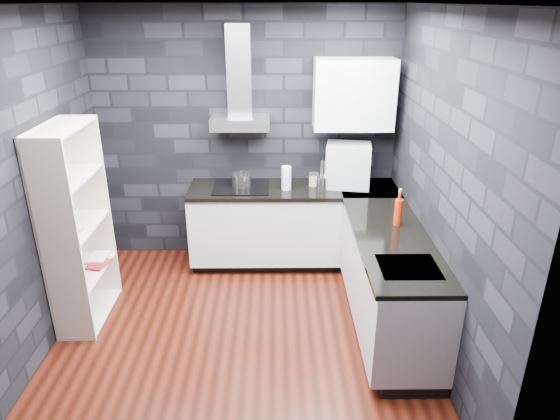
{
  "coord_description": "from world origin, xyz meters",
  "views": [
    {
      "loc": [
        0.32,
        -3.64,
        2.73
      ],
      "look_at": [
        0.35,
        0.45,
        1.0
      ],
      "focal_mm": 32.0,
      "sensor_mm": 36.0,
      "label": 1
    }
  ],
  "objects_px": {
    "appliance_garage": "(348,165)",
    "fruit_bowl": "(72,229)",
    "glass_vase": "(286,178)",
    "bookshelf": "(77,227)",
    "pot": "(241,180)",
    "red_bottle": "(398,212)",
    "storage_jar": "(314,180)",
    "utensil_crock": "(322,183)"
  },
  "relations": [
    {
      "from": "glass_vase",
      "to": "bookshelf",
      "type": "relative_size",
      "value": 0.14
    },
    {
      "from": "storage_jar",
      "to": "glass_vase",
      "type": "bearing_deg",
      "value": -159.07
    },
    {
      "from": "appliance_garage",
      "to": "fruit_bowl",
      "type": "bearing_deg",
      "value": -146.61
    },
    {
      "from": "pot",
      "to": "glass_vase",
      "type": "height_order",
      "value": "glass_vase"
    },
    {
      "from": "storage_jar",
      "to": "utensil_crock",
      "type": "distance_m",
      "value": 0.15
    },
    {
      "from": "pot",
      "to": "appliance_garage",
      "type": "xyz_separation_m",
      "value": [
        1.12,
        0.03,
        0.15
      ]
    },
    {
      "from": "storage_jar",
      "to": "fruit_bowl",
      "type": "distance_m",
      "value": 2.43
    },
    {
      "from": "appliance_garage",
      "to": "red_bottle",
      "type": "distance_m",
      "value": 1.06
    },
    {
      "from": "glass_vase",
      "to": "storage_jar",
      "type": "bearing_deg",
      "value": 20.93
    },
    {
      "from": "bookshelf",
      "to": "glass_vase",
      "type": "bearing_deg",
      "value": 39.73
    },
    {
      "from": "utensil_crock",
      "to": "bookshelf",
      "type": "distance_m",
      "value": 2.39
    },
    {
      "from": "red_bottle",
      "to": "fruit_bowl",
      "type": "xyz_separation_m",
      "value": [
        -2.8,
        -0.14,
        -0.08
      ]
    },
    {
      "from": "pot",
      "to": "storage_jar",
      "type": "height_order",
      "value": "pot"
    },
    {
      "from": "glass_vase",
      "to": "utensil_crock",
      "type": "relative_size",
      "value": 1.76
    },
    {
      "from": "glass_vase",
      "to": "fruit_bowl",
      "type": "xyz_separation_m",
      "value": [
        -1.84,
        -1.04,
        -0.09
      ]
    },
    {
      "from": "storage_jar",
      "to": "utensil_crock",
      "type": "xyz_separation_m",
      "value": [
        0.08,
        -0.13,
        0.01
      ]
    },
    {
      "from": "pot",
      "to": "storage_jar",
      "type": "xyz_separation_m",
      "value": [
        0.76,
        0.03,
        -0.01
      ]
    },
    {
      "from": "fruit_bowl",
      "to": "glass_vase",
      "type": "bearing_deg",
      "value": 29.43
    },
    {
      "from": "appliance_garage",
      "to": "fruit_bowl",
      "type": "xyz_separation_m",
      "value": [
        -2.49,
        -1.15,
        -0.19
      ]
    },
    {
      "from": "red_bottle",
      "to": "storage_jar",
      "type": "bearing_deg",
      "value": 123.46
    },
    {
      "from": "glass_vase",
      "to": "bookshelf",
      "type": "height_order",
      "value": "bookshelf"
    },
    {
      "from": "appliance_garage",
      "to": "red_bottle",
      "type": "xyz_separation_m",
      "value": [
        0.31,
        -1.0,
        -0.11
      ]
    },
    {
      "from": "storage_jar",
      "to": "appliance_garage",
      "type": "bearing_deg",
      "value": -0.6
    },
    {
      "from": "glass_vase",
      "to": "utensil_crock",
      "type": "height_order",
      "value": "glass_vase"
    },
    {
      "from": "pot",
      "to": "utensil_crock",
      "type": "relative_size",
      "value": 1.45
    },
    {
      "from": "appliance_garage",
      "to": "bookshelf",
      "type": "bearing_deg",
      "value": -148.72
    },
    {
      "from": "pot",
      "to": "appliance_garage",
      "type": "relative_size",
      "value": 0.45
    },
    {
      "from": "glass_vase",
      "to": "utensil_crock",
      "type": "bearing_deg",
      "value": -2.86
    },
    {
      "from": "appliance_garage",
      "to": "pot",
      "type": "bearing_deg",
      "value": -169.84
    },
    {
      "from": "pot",
      "to": "red_bottle",
      "type": "height_order",
      "value": "red_bottle"
    },
    {
      "from": "glass_vase",
      "to": "bookshelf",
      "type": "bearing_deg",
      "value": -153.21
    },
    {
      "from": "red_bottle",
      "to": "bookshelf",
      "type": "distance_m",
      "value": 2.8
    },
    {
      "from": "pot",
      "to": "bookshelf",
      "type": "height_order",
      "value": "bookshelf"
    },
    {
      "from": "storage_jar",
      "to": "fruit_bowl",
      "type": "relative_size",
      "value": 0.58
    },
    {
      "from": "glass_vase",
      "to": "pot",
      "type": "bearing_deg",
      "value": 170.53
    },
    {
      "from": "pot",
      "to": "fruit_bowl",
      "type": "height_order",
      "value": "pot"
    },
    {
      "from": "pot",
      "to": "red_bottle",
      "type": "relative_size",
      "value": 0.87
    },
    {
      "from": "appliance_garage",
      "to": "glass_vase",
      "type": "bearing_deg",
      "value": -161.87
    },
    {
      "from": "utensil_crock",
      "to": "pot",
      "type": "bearing_deg",
      "value": 173.41
    },
    {
      "from": "storage_jar",
      "to": "bookshelf",
      "type": "bearing_deg",
      "value": -153.98
    },
    {
      "from": "appliance_garage",
      "to": "fruit_bowl",
      "type": "height_order",
      "value": "appliance_garage"
    },
    {
      "from": "storage_jar",
      "to": "appliance_garage",
      "type": "relative_size",
      "value": 0.27
    }
  ]
}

